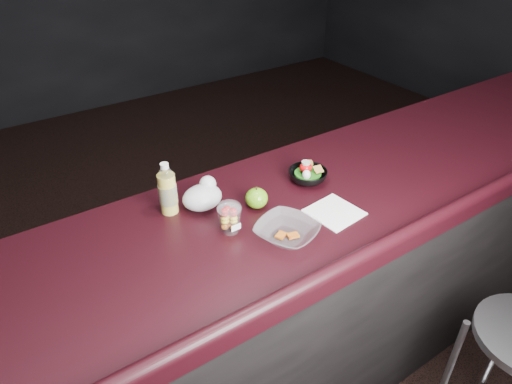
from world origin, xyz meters
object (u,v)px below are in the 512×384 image
Objects in this scene: fruit_cup at (230,217)px; takeout_bowl at (287,232)px; green_apple at (257,198)px; snack_bowl at (307,175)px; lemonade_bottle at (168,192)px.

takeout_bowl is (0.13, -0.13, -0.03)m from fruit_cup.
takeout_bowl is at bearing -94.01° from green_apple.
fruit_cup is 0.41m from snack_bowl.
fruit_cup is 0.19m from takeout_bowl.
lemonade_bottle is 1.27× the size of snack_bowl.
takeout_bowl is (-0.01, -0.19, -0.01)m from green_apple.
lemonade_bottle is 0.24m from fruit_cup.
fruit_cup is 0.16m from green_apple.
fruit_cup is at bearing 135.67° from takeout_bowl.
lemonade_bottle reaches higher than takeout_bowl.
fruit_cup reaches higher than green_apple.
snack_bowl reaches higher than takeout_bowl.
lemonade_bottle reaches higher than green_apple.
lemonade_bottle is 1.68× the size of fruit_cup.
green_apple is at bearing 85.99° from takeout_bowl.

